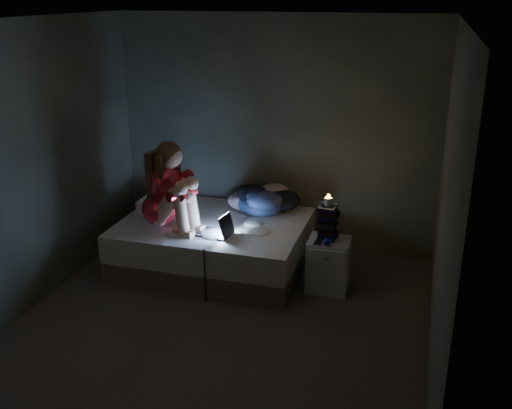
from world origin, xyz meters
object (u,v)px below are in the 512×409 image
at_px(laptop, 213,224).
at_px(nightstand, 328,265).
at_px(candle, 328,199).
at_px(phone, 318,242).
at_px(bed, 214,244).
at_px(woman, 159,184).

bearing_deg(laptop, nightstand, 16.19).
relative_size(candle, phone, 0.57).
height_order(laptop, phone, laptop).
bearing_deg(bed, laptop, -69.48).
bearing_deg(candle, laptop, -169.04).
relative_size(bed, candle, 23.81).
xyz_separation_m(woman, nightstand, (1.73, 0.12, -0.72)).
relative_size(laptop, phone, 2.45).
distance_m(nightstand, phone, 0.30).
bearing_deg(phone, laptop, -171.34).
distance_m(woman, candle, 1.70).
bearing_deg(phone, nightstand, 47.79).
xyz_separation_m(candle, phone, (-0.06, -0.12, -0.40)).
distance_m(nightstand, candle, 0.67).
bearing_deg(bed, nightstand, -7.17).
xyz_separation_m(woman, phone, (1.63, 0.03, -0.44)).
xyz_separation_m(laptop, nightstand, (1.13, 0.18, -0.38)).
relative_size(nightstand, phone, 3.81).
height_order(laptop, candle, candle).
xyz_separation_m(bed, candle, (1.22, -0.13, 0.68)).
bearing_deg(woman, bed, 44.11).
height_order(woman, laptop, woman).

